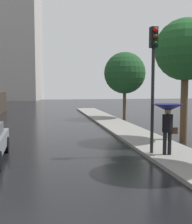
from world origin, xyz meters
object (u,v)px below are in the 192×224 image
at_px(pedestrian_with_umbrella_far, 168,114).
at_px(street_tree_mid, 186,50).
at_px(traffic_light, 153,67).
at_px(street_tree_near, 125,73).

xyz_separation_m(pedestrian_with_umbrella_far, street_tree_mid, (2.12, 2.80, 2.71)).
relative_size(traffic_light, street_tree_mid, 0.80).
bearing_deg(street_tree_near, street_tree_mid, -89.38).
distance_m(street_tree_near, street_tree_mid, 9.88).
bearing_deg(street_tree_mid, pedestrian_with_umbrella_far, -127.15).
xyz_separation_m(pedestrian_with_umbrella_far, street_tree_near, (2.01, 12.67, 2.16)).
xyz_separation_m(traffic_light, street_tree_near, (2.48, 12.33, 0.46)).
relative_size(pedestrian_with_umbrella_far, traffic_light, 0.40).
bearing_deg(street_tree_near, pedestrian_with_umbrella_far, -99.04).
height_order(traffic_light, street_tree_near, street_tree_near).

